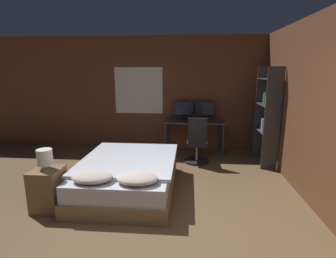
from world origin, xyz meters
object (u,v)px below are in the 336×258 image
computer_mouse (207,122)px  bookshelf (268,113)px  nightstand (48,189)px  bed (128,175)px  bedside_lamp (45,158)px  monitor_right (205,110)px  desk (194,125)px  monitor_left (184,109)px  keyboard (194,122)px  office_chair (197,146)px

computer_mouse → bookshelf: bookshelf is taller
nightstand → bed: bearing=34.2°
bedside_lamp → monitor_right: 3.74m
nightstand → monitor_right: (2.29, 2.95, 0.71)m
desk → bookshelf: bookshelf is taller
nightstand → computer_mouse: (2.33, 2.59, 0.49)m
monitor_right → bookshelf: size_ratio=0.22×
monitor_left → bed: bearing=-109.9°
bed → keyboard: keyboard is taller
bedside_lamp → keyboard: (2.05, 2.59, 0.02)m
bed → desk: (1.08, 2.11, 0.40)m
monitor_right → keyboard: 0.49m
office_chair → keyboard: bearing=95.8°
bedside_lamp → monitor_left: 3.46m
bed → office_chair: bearing=51.0°
bed → nightstand: 1.18m
nightstand → monitor_left: size_ratio=1.34×
desk → computer_mouse: bearing=-32.3°
nightstand → desk: bearing=53.5°
keyboard → bookshelf: bookshelf is taller
desk → monitor_right: size_ratio=3.17×
bedside_lamp → keyboard: bearing=51.6°
computer_mouse → bed: bearing=-125.2°
monitor_left → office_chair: 1.13m
monitor_right → office_chair: bearing=-102.1°
desk → keyboard: bearing=-90.0°
bedside_lamp → bookshelf: bearing=31.0°
nightstand → monitor_right: size_ratio=1.34×
nightstand → keyboard: (2.05, 2.59, 0.48)m
bedside_lamp → desk: bearing=53.5°
office_chair → computer_mouse: bearing=66.6°
computer_mouse → monitor_left: bearing=145.6°
keyboard → monitor_left: bearing=124.2°
nightstand → bookshelf: 4.16m
bedside_lamp → bed: bearing=34.2°
bed → bookshelf: 3.03m
keyboard → monitor_right: bearing=55.8°
monitor_left → desk: bearing=-36.6°
monitor_left → computer_mouse: size_ratio=6.30×
bed → nightstand: bed is taller
bedside_lamp → monitor_right: monitor_right is taller
monitor_right → office_chair: (-0.19, -0.89, -0.63)m
bedside_lamp → bookshelf: 4.10m
keyboard → office_chair: office_chair is taller
monitor_right → office_chair: monitor_right is taller
bed → bedside_lamp: 1.28m
bed → computer_mouse: bearing=54.8°
nightstand → bedside_lamp: 0.46m
monitor_right → nightstand: bearing=-127.9°
desk → computer_mouse: (0.28, -0.18, 0.12)m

